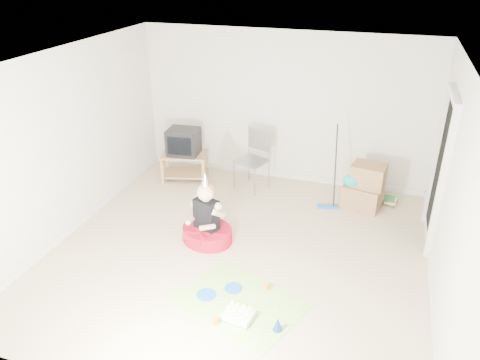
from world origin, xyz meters
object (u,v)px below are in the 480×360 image
(crt_tv, at_px, (183,142))
(seated_woman, at_px, (207,226))
(birthday_cake, at_px, (239,316))
(folding_chair, at_px, (252,161))
(cardboard_boxes, at_px, (364,187))
(tv_stand, at_px, (185,164))

(crt_tv, distance_m, seated_woman, 2.13)
(birthday_cake, bearing_deg, folding_chair, 104.15)
(cardboard_boxes, xyz_separation_m, seated_woman, (-2.01, -1.68, -0.12))
(tv_stand, bearing_deg, crt_tv, 116.57)
(birthday_cake, bearing_deg, seated_woman, 123.87)
(birthday_cake, bearing_deg, cardboard_boxes, 70.27)
(crt_tv, height_order, birthday_cake, crt_tv)
(folding_chair, bearing_deg, birthday_cake, -75.85)
(birthday_cake, bearing_deg, crt_tv, 123.11)
(folding_chair, bearing_deg, tv_stand, -178.90)
(crt_tv, xyz_separation_m, folding_chair, (1.24, 0.02, -0.21))
(tv_stand, xyz_separation_m, birthday_cake, (2.03, -3.11, -0.25))
(crt_tv, bearing_deg, cardboard_boxes, -5.35)
(seated_woman, bearing_deg, birthday_cake, -56.13)
(cardboard_boxes, bearing_deg, birthday_cake, -109.73)
(tv_stand, bearing_deg, folding_chair, 1.10)
(crt_tv, distance_m, cardboard_boxes, 3.15)
(seated_woman, height_order, birthday_cake, seated_woman)
(tv_stand, xyz_separation_m, cardboard_boxes, (3.13, -0.06, 0.06))
(crt_tv, relative_size, folding_chair, 0.50)
(crt_tv, distance_m, folding_chair, 1.26)
(seated_woman, bearing_deg, tv_stand, 122.51)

